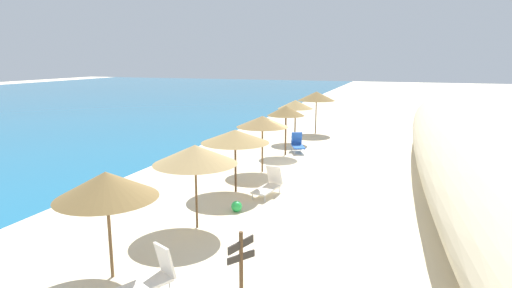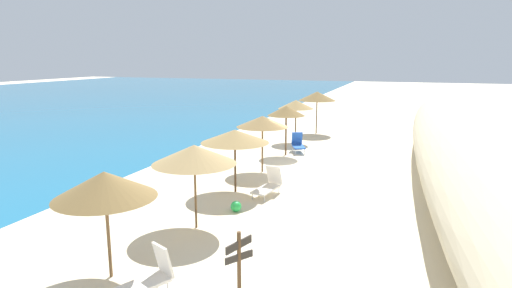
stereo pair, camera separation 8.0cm
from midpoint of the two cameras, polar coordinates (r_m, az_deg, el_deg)
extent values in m
plane|color=beige|center=(20.95, 5.78, -3.26)|extent=(160.00, 160.00, 0.00)
ellipsoid|color=beige|center=(19.33, 28.43, -1.40)|extent=(43.27, 6.48, 2.93)
cylinder|color=brown|center=(11.14, -18.88, -11.40)|extent=(0.08, 0.08, 2.18)
cone|color=olive|center=(10.72, -19.31, -5.14)|extent=(2.44, 2.44, 0.65)
cylinder|color=brown|center=(13.59, -7.91, -6.58)|extent=(0.07, 0.07, 2.23)
cone|color=tan|center=(13.25, -8.06, -1.37)|extent=(2.62, 2.62, 0.59)
cylinder|color=brown|center=(17.03, -2.66, -2.90)|extent=(0.09, 0.09, 2.16)
cone|color=#9E7F4C|center=(16.77, -2.69, 1.04)|extent=(2.70, 2.70, 0.52)
cylinder|color=brown|center=(20.03, 0.97, -0.52)|extent=(0.09, 0.09, 2.29)
cone|color=olive|center=(19.81, 0.99, 3.02)|extent=(2.42, 2.42, 0.52)
cylinder|color=brown|center=(23.56, 4.10, 1.33)|extent=(0.10, 0.10, 2.34)
cone|color=olive|center=(23.37, 4.15, 4.45)|extent=(2.05, 2.05, 0.54)
cylinder|color=brown|center=(27.22, 5.38, 2.63)|extent=(0.09, 0.09, 2.30)
cone|color=#9E7F4C|center=(27.05, 5.43, 5.29)|extent=(2.23, 2.23, 0.54)
cylinder|color=brown|center=(30.60, 8.15, 3.71)|extent=(0.08, 0.08, 2.48)
cone|color=olive|center=(30.44, 8.22, 6.34)|extent=(2.61, 2.61, 0.63)
cube|color=white|center=(10.33, -14.93, -17.76)|extent=(1.42, 1.07, 0.07)
cube|color=white|center=(10.42, -12.04, -14.88)|extent=(0.46, 0.61, 0.79)
cylinder|color=silver|center=(10.84, -12.89, -17.26)|extent=(0.04, 0.04, 0.29)
cylinder|color=silver|center=(10.48, -11.43, -18.26)|extent=(0.04, 0.04, 0.29)
cube|color=blue|center=(24.33, 5.77, -0.34)|extent=(1.37, 1.05, 0.07)
cube|color=blue|center=(24.81, 5.58, 0.77)|extent=(0.46, 0.66, 0.74)
cylinder|color=silver|center=(23.83, 5.35, -1.06)|extent=(0.04, 0.04, 0.32)
cylinder|color=silver|center=(23.91, 6.58, -1.04)|extent=(0.04, 0.04, 0.32)
cylinder|color=silver|center=(24.83, 4.98, -0.54)|extent=(0.04, 0.04, 0.32)
cylinder|color=silver|center=(24.91, 6.16, -0.53)|extent=(0.04, 0.04, 0.32)
cube|color=white|center=(16.68, 1.48, -6.05)|extent=(1.52, 0.85, 0.07)
cube|color=white|center=(17.13, 2.56, -4.12)|extent=(0.44, 0.66, 0.80)
cylinder|color=silver|center=(16.34, -0.35, -7.01)|extent=(0.04, 0.04, 0.25)
cylinder|color=silver|center=(16.10, 1.27, -7.30)|extent=(0.04, 0.04, 0.25)
cylinder|color=silver|center=(17.35, 1.67, -5.90)|extent=(0.04, 0.04, 0.25)
cylinder|color=silver|center=(17.13, 3.22, -6.15)|extent=(0.04, 0.04, 0.25)
cylinder|color=brown|center=(9.71, -2.02, -16.05)|extent=(0.09, 0.09, 1.63)
cube|color=#332D28|center=(9.48, -2.04, -13.25)|extent=(0.81, 0.29, 0.18)
cube|color=#332D28|center=(9.61, -2.03, -14.84)|extent=(0.62, 0.42, 0.16)
sphere|color=green|center=(15.12, -2.53, -8.30)|extent=(0.38, 0.38, 0.38)
camera|label=1|loc=(0.04, -89.88, 0.02)|focal=30.02mm
camera|label=2|loc=(0.04, 90.12, -0.02)|focal=30.02mm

